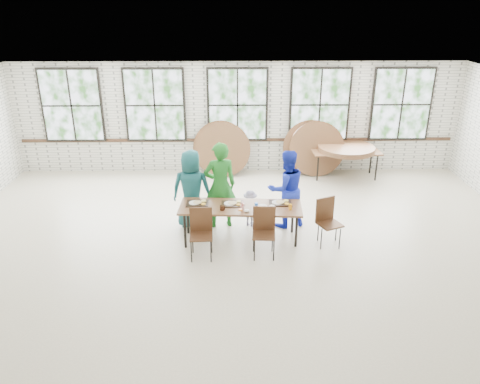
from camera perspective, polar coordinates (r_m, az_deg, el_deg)
The scene contains 13 objects.
room at distance 12.68m, azimuth -0.31°, elevation 10.37°, with size 12.00×12.00×12.00m.
dining_table at distance 9.21m, azimuth 0.06°, elevation -2.04°, with size 2.44×0.94×0.74m.
chair_near_left at distance 8.76m, azimuth -4.76°, elevation -4.47°, with size 0.44×0.42×0.95m.
chair_near_right at distance 8.78m, azimuth 2.94°, elevation -4.34°, with size 0.45×0.44×0.95m.
chair_spare at distance 9.31m, azimuth 10.58°, elevation -3.07°, with size 0.55×0.54×0.95m.
adult_teal at distance 9.78m, azimuth -5.91°, elevation 0.34°, with size 0.82×0.54×1.68m, color #194D60.
adult_green at distance 9.71m, azimuth -2.45°, elevation 0.83°, with size 0.68×0.44×1.85m, color #1C6C20.
toddler at distance 9.93m, azimuth 1.25°, elevation -1.99°, with size 0.51×0.29×0.79m, color #201749.
adult_blue at distance 9.81m, azimuth 5.65°, elevation 0.40°, with size 0.82×0.64×1.68m, color #1C30C8.
storage_table at distance 12.85m, azimuth 12.78°, elevation 4.68°, with size 1.83×0.84×0.74m.
tabletop_clutter at distance 9.17m, azimuth 0.70°, elevation -1.63°, with size 2.09×0.61×0.11m.
round_tops_stacked at distance 12.81m, azimuth 12.82°, elevation 5.19°, with size 1.50×1.50×0.13m.
round_tops_leaning at distance 12.74m, azimuth 3.40°, elevation 5.30°, with size 4.11×0.49×1.49m.
Camera 1 is at (-0.14, -7.94, 4.56)m, focal length 35.00 mm.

